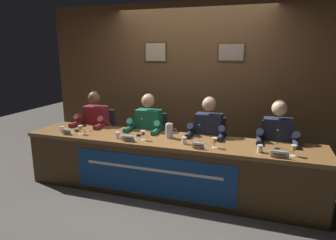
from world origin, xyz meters
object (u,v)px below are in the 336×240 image
(chair_far_left, at_px, (101,138))
(nameplate_far_right, at_px, (280,154))
(juice_glass_center_right, at_px, (215,141))
(juice_glass_far_right, at_px, (294,148))
(chair_center_right, at_px, (209,150))
(chair_center_left, at_px, (152,144))
(microphone_center_right, at_px, (198,137))
(water_cup_center_left, at_px, (118,136))
(panelist_center_right, at_px, (207,135))
(water_cup_far_right, at_px, (260,149))
(microphone_far_left, at_px, (78,126))
(panelist_far_right, at_px, (277,141))
(water_cup_far_left, at_px, (62,130))
(panelist_far_left, at_px, (93,125))
(nameplate_far_left, at_px, (67,132))
(panelist_center_left, at_px, (147,130))
(nameplate_center_left, at_px, (129,138))
(nameplate_center_right, at_px, (198,145))
(chair_far_right, at_px, (275,157))
(juice_glass_center_left, at_px, (143,134))
(microphone_far_right, at_px, (278,143))
(water_cup_center_right, at_px, (184,141))
(juice_glass_far_left, at_px, (80,128))
(conference_table, at_px, (165,158))
(microphone_center_left, at_px, (140,130))

(chair_far_left, xyz_separation_m, nameplate_far_right, (2.70, -0.83, 0.32))
(juice_glass_center_right, height_order, juice_glass_far_right, same)
(chair_center_right, bearing_deg, chair_far_left, 180.00)
(chair_center_left, xyz_separation_m, microphone_center_right, (0.85, -0.58, 0.36))
(water_cup_center_left, xyz_separation_m, panelist_center_right, (1.08, 0.55, -0.04))
(water_cup_center_left, distance_m, water_cup_far_right, 1.78)
(nameplate_far_right, distance_m, water_cup_far_right, 0.23)
(microphone_far_left, relative_size, water_cup_center_left, 2.54)
(chair_center_right, height_order, juice_glass_center_right, chair_center_right)
(panelist_far_right, bearing_deg, water_cup_far_left, -169.42)
(panelist_far_left, xyz_separation_m, nameplate_far_left, (-0.03, -0.60, 0.04))
(panelist_far_right, bearing_deg, nameplate_far_left, -167.53)
(chair_far_left, xyz_separation_m, water_cup_far_right, (2.50, -0.73, 0.32))
(water_cup_far_right, bearing_deg, panelist_center_right, 143.35)
(panelist_center_left, relative_size, panelist_center_right, 1.00)
(nameplate_center_left, xyz_separation_m, nameplate_center_right, (0.90, -0.00, 0.00))
(chair_far_left, relative_size, microphone_center_right, 4.23)
(microphone_far_left, bearing_deg, panelist_far_right, 8.04)
(chair_far_right, distance_m, panelist_far_right, 0.34)
(juice_glass_center_left, relative_size, microphone_far_right, 0.57)
(chair_far_left, xyz_separation_m, panelist_far_right, (2.69, -0.20, 0.28))
(chair_center_left, distance_m, chair_far_right, 1.79)
(panelist_far_left, distance_m, juice_glass_center_right, 2.06)
(panelist_far_right, bearing_deg, water_cup_center_right, -155.40)
(juice_glass_center_right, distance_m, nameplate_far_right, 0.73)
(microphone_far_left, height_order, nameplate_center_left, microphone_far_left)
(juice_glass_far_left, height_order, panelist_far_right, panelist_far_right)
(nameplate_far_left, height_order, juice_glass_center_left, juice_glass_center_left)
(chair_far_left, xyz_separation_m, nameplate_center_left, (0.91, -0.82, 0.32))
(water_cup_center_left, bearing_deg, juice_glass_center_right, 0.85)
(water_cup_center_right, bearing_deg, juice_glass_center_left, -178.30)
(conference_table, relative_size, chair_far_right, 4.25)
(microphone_far_left, height_order, juice_glass_center_left, microphone_far_left)
(juice_glass_center_right, relative_size, water_cup_far_right, 1.46)
(nameplate_center_right, height_order, panelist_far_right, panelist_far_right)
(panelist_far_left, xyz_separation_m, water_cup_center_left, (0.72, -0.55, 0.04))
(panelist_center_left, bearing_deg, chair_center_left, 90.00)
(chair_center_right, height_order, panelist_far_right, panelist_far_right)
(panelist_far_left, distance_m, nameplate_far_right, 2.78)
(nameplate_center_left, relative_size, chair_center_right, 0.20)
(conference_table, height_order, water_cup_far_left, water_cup_far_left)
(panelist_center_left, distance_m, juice_glass_center_right, 1.21)
(water_cup_center_left, height_order, microphone_center_left, microphone_center_left)
(conference_table, bearing_deg, chair_center_left, 123.78)
(microphone_center_right, distance_m, water_cup_far_right, 0.77)
(water_cup_center_right, bearing_deg, panelist_center_left, 144.92)
(chair_far_right, bearing_deg, juice_glass_center_right, -133.91)
(microphone_center_right, bearing_deg, juice_glass_far_left, -174.67)
(water_cup_far_left, bearing_deg, panelist_center_left, 26.63)
(panelist_center_left, distance_m, chair_center_right, 0.96)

